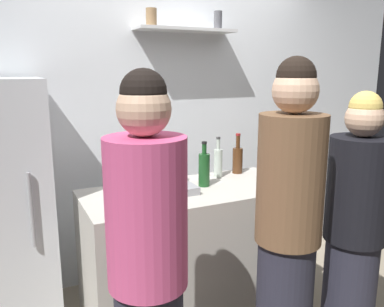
# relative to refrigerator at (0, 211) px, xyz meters

# --- Properties ---
(back_wall_assembly) EXTENTS (4.80, 0.32, 2.60)m
(back_wall_assembly) POSITION_rel_refrigerator_xyz_m (1.32, 0.40, 0.48)
(back_wall_assembly) COLOR white
(back_wall_assembly) RESTS_ON ground
(refrigerator) EXTENTS (0.62, 0.63, 1.65)m
(refrigerator) POSITION_rel_refrigerator_xyz_m (0.00, 0.00, 0.00)
(refrigerator) COLOR silver
(refrigerator) RESTS_ON ground
(counter) EXTENTS (1.47, 0.68, 0.91)m
(counter) POSITION_rel_refrigerator_xyz_m (1.19, -0.34, -0.37)
(counter) COLOR #B7B2A8
(counter) RESTS_ON ground
(baking_pan) EXTENTS (0.34, 0.24, 0.05)m
(baking_pan) POSITION_rel_refrigerator_xyz_m (1.01, -0.35, 0.10)
(baking_pan) COLOR gray
(baking_pan) RESTS_ON counter
(utensil_holder) EXTENTS (0.10, 0.10, 0.22)m
(utensil_holder) POSITION_rel_refrigerator_xyz_m (1.16, -0.14, 0.14)
(utensil_holder) COLOR #B2B2B7
(utensil_holder) RESTS_ON counter
(wine_bottle_amber_glass) EXTENTS (0.08, 0.08, 0.31)m
(wine_bottle_amber_glass) POSITION_rel_refrigerator_xyz_m (1.70, -0.10, 0.19)
(wine_bottle_amber_glass) COLOR #472814
(wine_bottle_amber_glass) RESTS_ON counter
(wine_bottle_pale_glass) EXTENTS (0.06, 0.06, 0.31)m
(wine_bottle_pale_glass) POSITION_rel_refrigerator_xyz_m (1.50, -0.14, 0.20)
(wine_bottle_pale_glass) COLOR #B2BFB2
(wine_bottle_pale_glass) RESTS_ON counter
(wine_bottle_green_glass) EXTENTS (0.08, 0.08, 0.32)m
(wine_bottle_green_glass) POSITION_rel_refrigerator_xyz_m (1.30, -0.30, 0.20)
(wine_bottle_green_glass) COLOR #19471E
(wine_bottle_green_glass) RESTS_ON counter
(water_bottle_plastic) EXTENTS (0.09, 0.09, 0.21)m
(water_bottle_plastic) POSITION_rel_refrigerator_xyz_m (0.82, -0.53, 0.17)
(water_bottle_plastic) COLOR silver
(water_bottle_plastic) RESTS_ON counter
(person_brown_jacket) EXTENTS (0.34, 0.34, 1.77)m
(person_brown_jacket) POSITION_rel_refrigerator_xyz_m (1.35, -1.15, 0.06)
(person_brown_jacket) COLOR #262633
(person_brown_jacket) RESTS_ON ground
(person_pink_top) EXTENTS (0.34, 0.34, 1.71)m
(person_pink_top) POSITION_rel_refrigerator_xyz_m (0.57, -1.19, 0.02)
(person_pink_top) COLOR #262633
(person_pink_top) RESTS_ON ground
(person_blonde) EXTENTS (0.34, 0.34, 1.59)m
(person_blonde) POSITION_rel_refrigerator_xyz_m (1.82, -1.16, -0.04)
(person_blonde) COLOR #262633
(person_blonde) RESTS_ON ground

